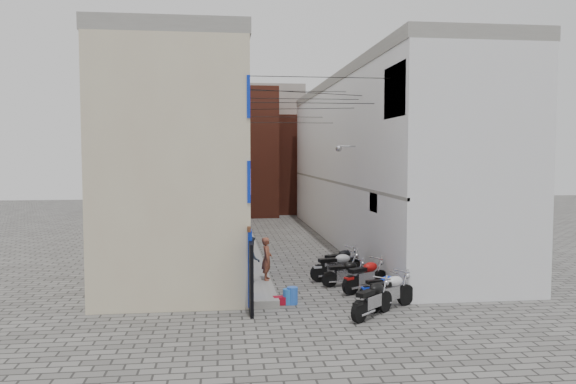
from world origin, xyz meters
name	(u,v)px	position (x,y,z in m)	size (l,w,h in m)	color
ground	(330,307)	(0.00, 0.00, 0.00)	(90.00, 90.00, 0.00)	#585652
plinth	(246,241)	(-2.05, 13.00, 0.12)	(0.90, 26.00, 0.25)	gray
building_left	(191,161)	(-4.98, 12.95, 4.50)	(5.10, 27.00, 9.00)	#C4B294
building_right	(374,161)	(5.00, 13.00, 4.51)	(5.94, 26.00, 9.00)	white
building_far_brick_left	(238,153)	(-2.00, 28.00, 5.00)	(6.00, 6.00, 10.00)	maroon
building_far_brick_right	(297,164)	(3.00, 30.00, 4.00)	(5.00, 6.00, 8.00)	maroon
building_far_concrete	(258,147)	(0.00, 34.00, 5.50)	(8.00, 5.00, 11.00)	gray
far_shopfront	(266,202)	(0.00, 25.20, 1.20)	(2.00, 0.30, 2.40)	black
overhead_wires	(297,103)	(0.00, 7.64, 7.12)	(5.80, 13.02, 1.32)	black
motorcycle_a	(372,297)	(1.05, -1.25, 0.60)	(0.66, 2.09, 1.21)	black
motorcycle_b	(390,289)	(1.82, -0.45, 0.62)	(0.68, 2.16, 1.25)	silver
motorcycle_c	(383,286)	(1.90, 0.61, 0.50)	(0.54, 1.71, 0.99)	#0E2ED9
motorcycle_d	(366,274)	(1.64, 1.82, 0.63)	(0.68, 2.17, 1.25)	#A50D0B
motorcycle_e	(346,272)	(1.13, 2.75, 0.54)	(0.59, 1.85, 1.07)	black
motorcycle_f	(337,265)	(0.99, 3.62, 0.62)	(0.68, 2.16, 1.25)	#9E9EA2
motorcycle_g	(340,260)	(1.34, 4.63, 0.61)	(0.66, 2.09, 1.21)	black
person_a	(267,259)	(-1.76, 3.00, 1.04)	(0.57, 0.38, 1.57)	brown
person_b	(251,259)	(-2.35, 2.84, 1.08)	(0.80, 0.63, 1.65)	#2C3542
water_jug_near	(292,296)	(-1.13, 0.50, 0.28)	(0.36, 0.36, 0.55)	blue
water_jug_far	(288,297)	(-1.28, 0.50, 0.25)	(0.32, 0.32, 0.50)	blue
red_crate	(280,301)	(-1.55, 0.50, 0.13)	(0.41, 0.31, 0.26)	maroon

